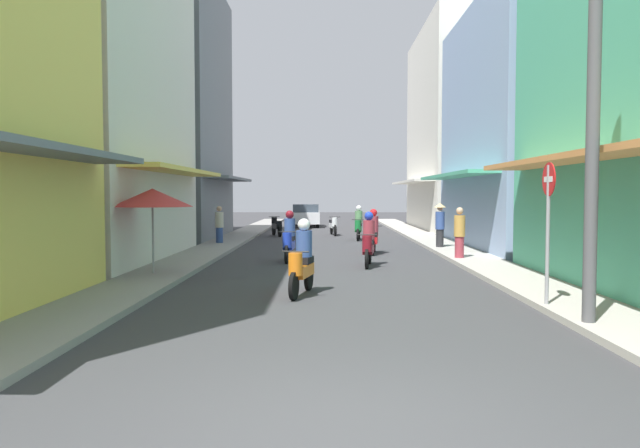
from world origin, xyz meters
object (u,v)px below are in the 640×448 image
motorbike_orange (302,261)px  vendor_umbrella (152,198)px  parked_car (306,215)px  street_sign_no_entry (548,215)px  motorbike_green (359,225)px  motorbike_maroon (368,242)px  utility_pole (594,92)px  motorbike_blue (289,239)px  motorbike_white (333,225)px  pedestrian_midway (459,234)px  pedestrian_foreground (440,224)px  motorbike_red (374,234)px  motorbike_black (276,226)px  pedestrian_crossing (219,226)px

motorbike_orange → vendor_umbrella: (-3.81, 2.46, 1.29)m
parked_car → street_sign_no_entry: street_sign_no_entry is taller
motorbike_green → motorbike_maroon: same height
motorbike_orange → street_sign_no_entry: size_ratio=0.67×
motorbike_orange → utility_pole: utility_pole is taller
motorbike_green → motorbike_blue: bearing=-106.8°
motorbike_white → motorbike_blue: bearing=-97.2°
pedestrian_midway → street_sign_no_entry: size_ratio=0.63×
motorbike_orange → motorbike_white: 17.91m
motorbike_blue → parked_car: size_ratio=0.44×
motorbike_orange → pedestrian_foreground: size_ratio=1.02×
motorbike_maroon → utility_pole: bearing=-70.5°
parked_car → pedestrian_foreground: pedestrian_foreground is taller
motorbike_maroon → parked_car: size_ratio=0.44×
motorbike_orange → parked_car: motorbike_orange is taller
motorbike_white → pedestrian_foreground: size_ratio=1.03×
parked_car → vendor_umbrella: bearing=-97.2°
motorbike_blue → pedestrian_foreground: (5.39, 3.78, 0.28)m
motorbike_white → pedestrian_foreground: pedestrian_foreground is taller
motorbike_green → motorbike_blue: (-2.61, -8.62, 0.00)m
motorbike_white → pedestrian_midway: (3.79, -11.71, 0.34)m
motorbike_red → parked_car: bearing=99.7°
motorbike_red → pedestrian_midway: pedestrian_midway is taller
motorbike_orange → motorbike_maroon: (1.71, 4.91, 0.00)m
vendor_umbrella → street_sign_no_entry: size_ratio=0.84×
motorbike_orange → motorbike_red: same height
pedestrian_foreground → utility_pole: size_ratio=0.25×
motorbike_blue → motorbike_orange: same height
vendor_umbrella → motorbike_black: bearing=83.1°
pedestrian_foreground → motorbike_red: bearing=-151.0°
motorbike_white → parked_car: bearing=101.8°
motorbike_orange → utility_pole: 6.24m
motorbike_red → street_sign_no_entry: bearing=-77.2°
motorbike_white → pedestrian_crossing: pedestrian_crossing is taller
motorbike_black → pedestrian_crossing: (-1.84, -5.54, 0.30)m
motorbike_white → parked_car: parked_car is taller
pedestrian_foreground → vendor_umbrella: 11.40m
motorbike_orange → street_sign_no_entry: 4.84m
vendor_umbrella → street_sign_no_entry: (8.26, -4.08, -0.28)m
motorbike_blue → street_sign_no_entry: bearing=-56.7°
motorbike_red → parked_car: 17.65m
motorbike_blue → utility_pole: bearing=-60.7°
motorbike_white → pedestrian_crossing: bearing=-127.3°
motorbike_green → motorbike_blue: size_ratio=1.00×
motorbike_green → vendor_umbrella: 13.67m
pedestrian_midway → parked_car: bearing=105.5°
motorbike_green → parked_car: (-2.79, 11.12, 0.04)m
parked_car → motorbike_white: bearing=-78.2°
motorbike_black → parked_car: bearing=82.3°
motorbike_black → motorbike_red: bearing=-64.6°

